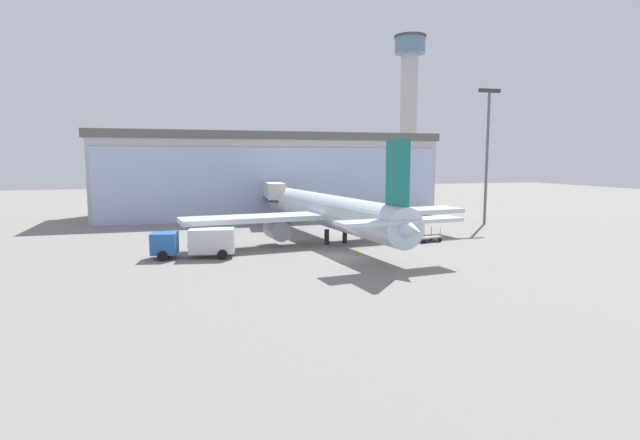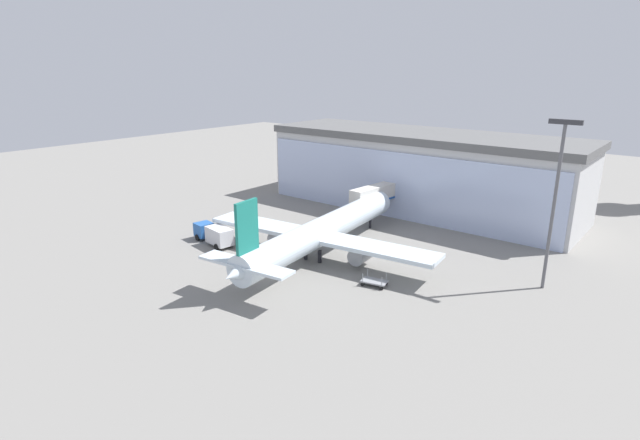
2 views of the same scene
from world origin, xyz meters
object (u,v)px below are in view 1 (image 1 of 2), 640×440
Objects in this scene: jet_bridge at (272,191)px; catering_truck at (197,242)px; safety_cone_wingtip at (189,244)px; baggage_cart at (428,237)px; control_tower at (409,102)px; airplane at (329,211)px; safety_cone_nose at (356,252)px; apron_light_mast at (487,145)px.

jet_bridge is 27.60m from catering_truck.
safety_cone_wingtip is (-12.23, -18.80, -4.11)m from jet_bridge.
safety_cone_wingtip is at bearing -20.61° from baggage_cart.
control_tower reaches higher than safety_cone_wingtip.
baggage_cart is (12.88, -22.65, -3.89)m from jet_bridge.
control_tower is at bearing -38.36° from airplane.
jet_bridge is 1.93× the size of catering_truck.
control_tower reaches higher than safety_cone_nose.
safety_cone_nose is at bearing 174.24° from airplane.
safety_cone_wingtip is (-14.90, 8.95, 0.00)m from safety_cone_nose.
airplane is 65.74× the size of safety_cone_wingtip.
control_tower is at bearing 49.92° from safety_cone_wingtip.
apron_light_mast reaches higher than airplane.
baggage_cart is (-14.78, -11.14, -10.40)m from apron_light_mast.
airplane is (-44.15, -70.59, -20.76)m from control_tower.
airplane is 65.74× the size of safety_cone_nose.
safety_cone_wingtip is (-0.55, 6.04, -1.19)m from catering_truck.
airplane reaches higher than baggage_cart.
apron_light_mast is at bearing -106.91° from control_tower.
apron_light_mast is 33.32× the size of safety_cone_wingtip.
control_tower is 85.81m from airplane.
safety_cone_wingtip is at bearing 149.01° from safety_cone_nose.
apron_light_mast is at bearing 10.35° from safety_cone_wingtip.
baggage_cart is at bearing -142.99° from apron_light_mast.
airplane is 15.13m from safety_cone_wingtip.
control_tower is at bearing 60.86° from safety_cone_nose.
jet_bridge reaches higher than baggage_cart.
catering_truck is (-11.68, -24.84, -2.92)m from jet_bridge.
safety_cone_wingtip is at bearing 81.69° from airplane.
control_tower is at bearing -126.50° from baggage_cart.
safety_cone_wingtip is at bearing -169.65° from apron_light_mast.
safety_cone_wingtip is at bearing 151.91° from jet_bridge.
catering_truck is at bearing -6.80° from baggage_cart.
catering_truck is 13.75× the size of safety_cone_nose.
catering_truck is at bearing 104.84° from airplane.
airplane reaches higher than safety_cone_nose.
apron_light_mast reaches higher than jet_bridge.
safety_cone_nose is at bearing 178.13° from catering_truck.
airplane is at bearing -167.41° from jet_bridge.
apron_light_mast is 41.91m from safety_cone_wingtip.
baggage_cart is at bearing -8.72° from safety_cone_wingtip.
safety_cone_nose is at bearing -146.97° from apron_light_mast.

